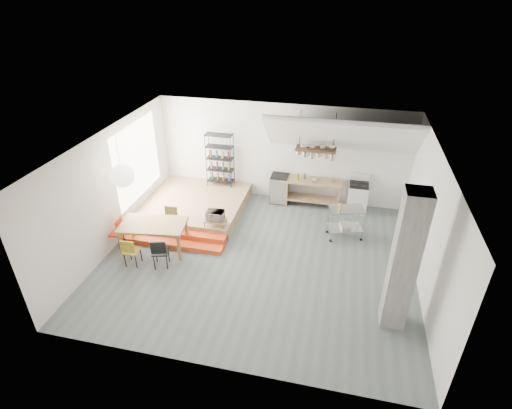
% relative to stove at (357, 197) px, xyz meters
% --- Properties ---
extents(floor, '(8.00, 8.00, 0.00)m').
position_rel_stove_xyz_m(floor, '(-2.50, -3.16, -0.48)').
color(floor, slate).
rests_on(floor, ground).
extents(wall_back, '(8.00, 0.04, 3.20)m').
position_rel_stove_xyz_m(wall_back, '(-2.50, 0.34, 1.12)').
color(wall_back, silver).
rests_on(wall_back, ground).
extents(wall_left, '(0.04, 7.00, 3.20)m').
position_rel_stove_xyz_m(wall_left, '(-6.50, -3.16, 1.12)').
color(wall_left, silver).
rests_on(wall_left, ground).
extents(wall_right, '(0.04, 7.00, 3.20)m').
position_rel_stove_xyz_m(wall_right, '(1.50, -3.16, 1.12)').
color(wall_right, silver).
rests_on(wall_right, ground).
extents(ceiling, '(8.00, 7.00, 0.02)m').
position_rel_stove_xyz_m(ceiling, '(-2.50, -3.16, 2.72)').
color(ceiling, white).
rests_on(ceiling, wall_back).
extents(slope_ceiling, '(4.40, 1.44, 1.32)m').
position_rel_stove_xyz_m(slope_ceiling, '(-0.70, -0.26, 2.07)').
color(slope_ceiling, white).
rests_on(slope_ceiling, wall_back).
extents(window_pane, '(0.02, 2.50, 2.20)m').
position_rel_stove_xyz_m(window_pane, '(-6.48, -1.66, 1.32)').
color(window_pane, white).
rests_on(window_pane, wall_left).
extents(platform, '(3.00, 3.00, 0.40)m').
position_rel_stove_xyz_m(platform, '(-5.00, -1.16, -0.28)').
color(platform, '#A27B51').
rests_on(platform, ground).
extents(step_lower, '(3.00, 0.35, 0.13)m').
position_rel_stove_xyz_m(step_lower, '(-5.00, -3.11, -0.41)').
color(step_lower, '#E7481B').
rests_on(step_lower, ground).
extents(step_upper, '(3.00, 0.35, 0.27)m').
position_rel_stove_xyz_m(step_upper, '(-5.00, -2.76, -0.35)').
color(step_upper, '#E7481B').
rests_on(step_upper, ground).
extents(concrete_column, '(0.50, 0.50, 3.20)m').
position_rel_stove_xyz_m(concrete_column, '(0.80, -4.66, 1.12)').
color(concrete_column, slate).
rests_on(concrete_column, ground).
extents(kitchen_counter, '(1.80, 0.60, 0.91)m').
position_rel_stove_xyz_m(kitchen_counter, '(-1.40, -0.01, 0.15)').
color(kitchen_counter, '#A27B51').
rests_on(kitchen_counter, ground).
extents(stove, '(0.60, 0.60, 1.18)m').
position_rel_stove_xyz_m(stove, '(0.00, 0.00, 0.00)').
color(stove, white).
rests_on(stove, ground).
extents(pot_rack, '(1.20, 0.50, 1.43)m').
position_rel_stove_xyz_m(pot_rack, '(-1.37, -0.23, 1.50)').
color(pot_rack, '#3D2518').
rests_on(pot_rack, ceiling).
extents(wire_shelving, '(0.88, 0.38, 1.80)m').
position_rel_stove_xyz_m(wire_shelving, '(-4.50, 0.04, 0.85)').
color(wire_shelving, black).
rests_on(wire_shelving, platform).
extents(microwave_shelf, '(0.60, 0.40, 0.16)m').
position_rel_stove_xyz_m(microwave_shelf, '(-3.90, -2.41, 0.07)').
color(microwave_shelf, '#A27B51').
rests_on(microwave_shelf, platform).
extents(paper_lantern, '(0.60, 0.60, 0.60)m').
position_rel_stove_xyz_m(paper_lantern, '(-5.91, -3.44, 1.72)').
color(paper_lantern, white).
rests_on(paper_lantern, ceiling).
extents(dining_table, '(1.84, 1.19, 0.82)m').
position_rel_stove_xyz_m(dining_table, '(-5.32, -3.36, 0.25)').
color(dining_table, olive).
rests_on(dining_table, ground).
extents(chair_mustard, '(0.39, 0.39, 0.82)m').
position_rel_stove_xyz_m(chair_mustard, '(-5.60, -4.17, 0.01)').
color(chair_mustard, '#A88E1C').
rests_on(chair_mustard, ground).
extents(chair_black, '(0.49, 0.49, 0.87)m').
position_rel_stove_xyz_m(chair_black, '(-4.83, -4.07, 0.04)').
color(chair_black, black).
rests_on(chair_black, ground).
extents(chair_olive, '(0.40, 0.40, 0.86)m').
position_rel_stove_xyz_m(chair_olive, '(-5.20, -2.56, 0.03)').
color(chair_olive, brown).
rests_on(chair_olive, ground).
extents(chair_red, '(0.48, 0.48, 0.92)m').
position_rel_stove_xyz_m(chair_red, '(-6.36, -3.50, 0.07)').
color(chair_red, red).
rests_on(chair_red, ground).
extents(rolling_cart, '(1.06, 0.77, 0.94)m').
position_rel_stove_xyz_m(rolling_cart, '(-0.32, -1.61, 0.13)').
color(rolling_cart, silver).
rests_on(rolling_cart, ground).
extents(mini_fridge, '(0.55, 0.55, 0.94)m').
position_rel_stove_xyz_m(mini_fridge, '(-2.50, 0.04, -0.01)').
color(mini_fridge, black).
rests_on(mini_fridge, ground).
extents(microwave, '(0.51, 0.36, 0.27)m').
position_rel_stove_xyz_m(microwave, '(-3.90, -2.41, 0.22)').
color(microwave, beige).
rests_on(microwave, microwave_shelf).
extents(bowl, '(0.23, 0.23, 0.05)m').
position_rel_stove_xyz_m(bowl, '(-1.42, -0.06, 0.45)').
color(bowl, silver).
rests_on(bowl, kitchen_counter).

